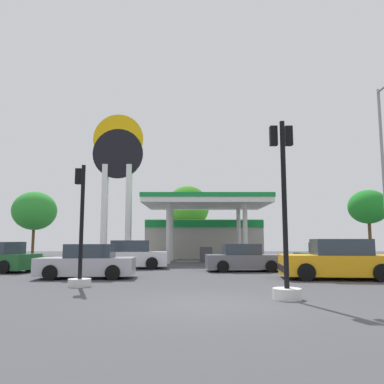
{
  "coord_description": "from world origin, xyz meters",
  "views": [
    {
      "loc": [
        -0.54,
        -9.85,
        1.62
      ],
      "look_at": [
        -0.62,
        12.36,
        4.4
      ],
      "focal_mm": 35.72,
      "sensor_mm": 36.0,
      "label": 1
    }
  ],
  "objects_px": {
    "station_pole_sign": "(119,168)",
    "tree_1": "(189,207)",
    "car_4": "(129,256)",
    "car_1": "(245,259)",
    "car_5": "(339,261)",
    "tree_2": "(370,207)",
    "tree_0": "(36,211)",
    "traffic_signal_1": "(287,237)",
    "car_2": "(89,263)",
    "traffic_signal_0": "(82,252)",
    "car_0": "(335,257)"
  },
  "relations": [
    {
      "from": "car_5",
      "to": "tree_1",
      "type": "bearing_deg",
      "value": 106.01
    },
    {
      "from": "car_0",
      "to": "tree_1",
      "type": "height_order",
      "value": "tree_1"
    },
    {
      "from": "car_4",
      "to": "traffic_signal_0",
      "type": "relative_size",
      "value": 1.08
    },
    {
      "from": "car_1",
      "to": "traffic_signal_0",
      "type": "distance_m",
      "value": 9.31
    },
    {
      "from": "car_1",
      "to": "car_4",
      "type": "relative_size",
      "value": 0.87
    },
    {
      "from": "traffic_signal_1",
      "to": "tree_0",
      "type": "height_order",
      "value": "tree_0"
    },
    {
      "from": "car_1",
      "to": "car_5",
      "type": "xyz_separation_m",
      "value": [
        3.36,
        -4.06,
        0.11
      ]
    },
    {
      "from": "car_0",
      "to": "car_5",
      "type": "height_order",
      "value": "car_5"
    },
    {
      "from": "traffic_signal_0",
      "to": "tree_1",
      "type": "height_order",
      "value": "tree_1"
    },
    {
      "from": "car_2",
      "to": "car_4",
      "type": "relative_size",
      "value": 0.88
    },
    {
      "from": "car_2",
      "to": "car_4",
      "type": "distance_m",
      "value": 5.57
    },
    {
      "from": "car_5",
      "to": "car_1",
      "type": "bearing_deg",
      "value": 129.67
    },
    {
      "from": "car_4",
      "to": "tree_1",
      "type": "distance_m",
      "value": 17.58
    },
    {
      "from": "station_pole_sign",
      "to": "tree_1",
      "type": "bearing_deg",
      "value": 62.18
    },
    {
      "from": "car_2",
      "to": "tree_1",
      "type": "height_order",
      "value": "tree_1"
    },
    {
      "from": "tree_0",
      "to": "car_4",
      "type": "bearing_deg",
      "value": -53.85
    },
    {
      "from": "car_4",
      "to": "traffic_signal_1",
      "type": "height_order",
      "value": "traffic_signal_1"
    },
    {
      "from": "station_pole_sign",
      "to": "traffic_signal_1",
      "type": "distance_m",
      "value": 20.59
    },
    {
      "from": "station_pole_sign",
      "to": "car_0",
      "type": "distance_m",
      "value": 16.61
    },
    {
      "from": "car_4",
      "to": "tree_0",
      "type": "relative_size",
      "value": 0.71
    },
    {
      "from": "car_5",
      "to": "tree_2",
      "type": "relative_size",
      "value": 0.75
    },
    {
      "from": "car_1",
      "to": "tree_2",
      "type": "bearing_deg",
      "value": 49.18
    },
    {
      "from": "tree_2",
      "to": "car_1",
      "type": "bearing_deg",
      "value": -130.82
    },
    {
      "from": "car_2",
      "to": "car_5",
      "type": "bearing_deg",
      "value": -2.11
    },
    {
      "from": "car_1",
      "to": "car_5",
      "type": "relative_size",
      "value": 0.84
    },
    {
      "from": "station_pole_sign",
      "to": "traffic_signal_0",
      "type": "relative_size",
      "value": 2.63
    },
    {
      "from": "station_pole_sign",
      "to": "traffic_signal_1",
      "type": "relative_size",
      "value": 2.25
    },
    {
      "from": "car_2",
      "to": "traffic_signal_0",
      "type": "distance_m",
      "value": 2.94
    },
    {
      "from": "station_pole_sign",
      "to": "tree_2",
      "type": "distance_m",
      "value": 24.24
    },
    {
      "from": "car_5",
      "to": "tree_2",
      "type": "bearing_deg",
      "value": 61.99
    },
    {
      "from": "car_5",
      "to": "car_2",
      "type": "bearing_deg",
      "value": 177.89
    },
    {
      "from": "car_0",
      "to": "traffic_signal_1",
      "type": "distance_m",
      "value": 12.64
    },
    {
      "from": "station_pole_sign",
      "to": "tree_0",
      "type": "bearing_deg",
      "value": 135.34
    },
    {
      "from": "car_0",
      "to": "car_4",
      "type": "relative_size",
      "value": 0.94
    },
    {
      "from": "car_4",
      "to": "car_1",
      "type": "bearing_deg",
      "value": -16.21
    },
    {
      "from": "tree_0",
      "to": "tree_2",
      "type": "relative_size",
      "value": 1.02
    },
    {
      "from": "car_5",
      "to": "tree_0",
      "type": "bearing_deg",
      "value": 133.96
    },
    {
      "from": "car_5",
      "to": "traffic_signal_1",
      "type": "xyz_separation_m",
      "value": [
        -3.45,
        -5.34,
        0.96
      ]
    },
    {
      "from": "car_4",
      "to": "tree_0",
      "type": "xyz_separation_m",
      "value": [
        -12.55,
        17.18,
        3.86
      ]
    },
    {
      "from": "car_2",
      "to": "station_pole_sign",
      "type": "bearing_deg",
      "value": 95.79
    },
    {
      "from": "tree_0",
      "to": "car_2",
      "type": "bearing_deg",
      "value": -62.64
    },
    {
      "from": "car_0",
      "to": "traffic_signal_1",
      "type": "relative_size",
      "value": 0.87
    },
    {
      "from": "car_5",
      "to": "car_0",
      "type": "bearing_deg",
      "value": 71.52
    },
    {
      "from": "car_5",
      "to": "traffic_signal_1",
      "type": "bearing_deg",
      "value": -122.85
    },
    {
      "from": "station_pole_sign",
      "to": "traffic_signal_0",
      "type": "xyz_separation_m",
      "value": [
        1.76,
        -15.16,
        -5.91
      ]
    },
    {
      "from": "station_pole_sign",
      "to": "tree_1",
      "type": "distance_m",
      "value": 11.47
    },
    {
      "from": "tree_1",
      "to": "station_pole_sign",
      "type": "bearing_deg",
      "value": -117.82
    },
    {
      "from": "car_4",
      "to": "tree_0",
      "type": "distance_m",
      "value": 21.62
    },
    {
      "from": "car_1",
      "to": "tree_1",
      "type": "relative_size",
      "value": 0.57
    },
    {
      "from": "traffic_signal_1",
      "to": "tree_1",
      "type": "relative_size",
      "value": 0.71
    }
  ]
}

